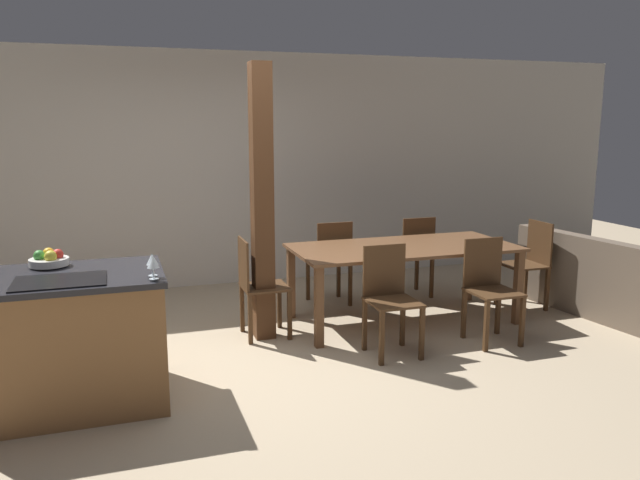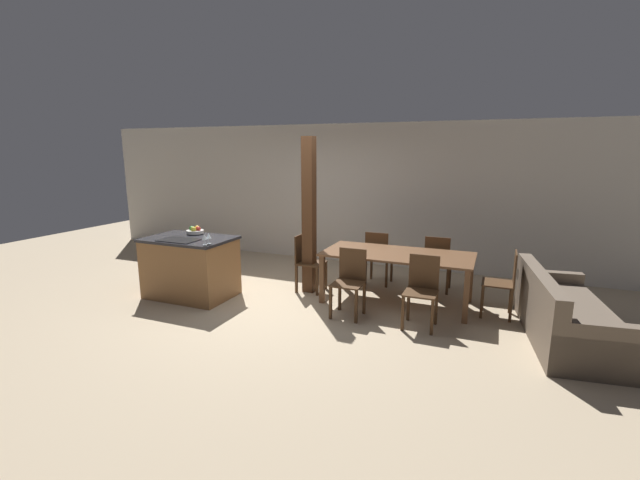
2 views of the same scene
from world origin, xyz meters
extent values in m
plane|color=tan|center=(0.00, 0.00, 0.00)|extent=(16.00, 16.00, 0.00)
cube|color=beige|center=(0.00, 2.69, 1.35)|extent=(11.20, 0.08, 2.70)
cube|color=olive|center=(-1.35, -0.24, 0.44)|extent=(1.25, 0.83, 0.87)
cube|color=#232328|center=(-1.35, -0.24, 0.89)|extent=(1.29, 0.87, 0.04)
cube|color=black|center=(-1.35, -0.43, 0.92)|extent=(0.56, 0.40, 0.01)
cylinder|color=silver|center=(-1.45, 0.04, 0.95)|extent=(0.26, 0.26, 0.05)
sphere|color=red|center=(-1.39, 0.04, 1.00)|extent=(0.08, 0.08, 0.08)
sphere|color=gold|center=(-1.45, 0.09, 1.00)|extent=(0.08, 0.08, 0.08)
sphere|color=#3D8E38|center=(-1.51, 0.03, 1.00)|extent=(0.08, 0.08, 0.08)
sphere|color=yellow|center=(-1.43, -0.02, 1.00)|extent=(0.08, 0.08, 0.08)
cylinder|color=silver|center=(-0.78, -0.60, 0.93)|extent=(0.06, 0.06, 0.00)
cylinder|color=silver|center=(-0.78, -0.60, 0.96)|extent=(0.01, 0.01, 0.07)
cone|color=silver|center=(-0.78, -0.60, 1.04)|extent=(0.08, 0.08, 0.07)
cylinder|color=silver|center=(-0.78, -0.50, 0.93)|extent=(0.06, 0.06, 0.00)
cylinder|color=silver|center=(-0.78, -0.50, 0.96)|extent=(0.01, 0.01, 0.07)
cone|color=silver|center=(-0.78, -0.50, 1.04)|extent=(0.08, 0.08, 0.07)
cube|color=brown|center=(1.61, 0.69, 0.73)|extent=(2.13, 1.00, 0.03)
cube|color=brown|center=(0.61, 0.26, 0.36)|extent=(0.07, 0.07, 0.71)
cube|color=brown|center=(2.61, 0.26, 0.36)|extent=(0.07, 0.07, 0.71)
cube|color=brown|center=(0.61, 1.13, 0.36)|extent=(0.07, 0.07, 0.71)
cube|color=brown|center=(2.61, 1.13, 0.36)|extent=(0.07, 0.07, 0.71)
cube|color=#472D19|center=(1.13, -0.11, 0.45)|extent=(0.40, 0.40, 0.02)
cube|color=#472D19|center=(1.13, 0.08, 0.68)|extent=(0.38, 0.02, 0.44)
cube|color=#472D19|center=(0.95, -0.28, 0.22)|extent=(0.04, 0.04, 0.44)
cube|color=#472D19|center=(1.31, -0.28, 0.22)|extent=(0.04, 0.04, 0.44)
cube|color=#472D19|center=(0.95, 0.07, 0.22)|extent=(0.04, 0.04, 0.44)
cube|color=#472D19|center=(1.31, 0.07, 0.22)|extent=(0.04, 0.04, 0.44)
cube|color=#472D19|center=(2.09, -0.11, 0.45)|extent=(0.40, 0.40, 0.02)
cube|color=#472D19|center=(2.09, 0.08, 0.68)|extent=(0.38, 0.02, 0.44)
cube|color=#472D19|center=(1.91, -0.28, 0.22)|extent=(0.04, 0.04, 0.44)
cube|color=#472D19|center=(2.26, -0.28, 0.22)|extent=(0.04, 0.04, 0.44)
cube|color=#472D19|center=(1.91, 0.07, 0.22)|extent=(0.04, 0.04, 0.44)
cube|color=#472D19|center=(2.26, 0.07, 0.22)|extent=(0.04, 0.04, 0.44)
cube|color=#472D19|center=(1.13, 1.49, 0.45)|extent=(0.40, 0.40, 0.02)
cube|color=#472D19|center=(1.13, 1.30, 0.68)|extent=(0.38, 0.02, 0.44)
cube|color=#472D19|center=(1.31, 1.67, 0.22)|extent=(0.04, 0.04, 0.44)
cube|color=#472D19|center=(0.95, 1.67, 0.22)|extent=(0.04, 0.04, 0.44)
cube|color=#472D19|center=(1.31, 1.32, 0.22)|extent=(0.04, 0.04, 0.44)
cube|color=#472D19|center=(0.95, 1.32, 0.22)|extent=(0.04, 0.04, 0.44)
cube|color=#472D19|center=(2.09, 1.49, 0.45)|extent=(0.40, 0.40, 0.02)
cube|color=#472D19|center=(2.09, 1.30, 0.68)|extent=(0.38, 0.02, 0.44)
cube|color=#472D19|center=(2.26, 1.67, 0.22)|extent=(0.04, 0.04, 0.44)
cube|color=#472D19|center=(1.91, 1.67, 0.22)|extent=(0.04, 0.04, 0.44)
cube|color=#472D19|center=(2.26, 1.32, 0.22)|extent=(0.04, 0.04, 0.44)
cube|color=#472D19|center=(1.91, 1.32, 0.22)|extent=(0.04, 0.04, 0.44)
cube|color=#472D19|center=(0.25, 0.69, 0.45)|extent=(0.40, 0.40, 0.02)
cube|color=#472D19|center=(0.06, 0.69, 0.68)|extent=(0.02, 0.38, 0.44)
cube|color=#472D19|center=(0.42, 0.52, 0.22)|extent=(0.04, 0.04, 0.44)
cube|color=#472D19|center=(0.42, 0.87, 0.22)|extent=(0.04, 0.04, 0.44)
cube|color=#472D19|center=(0.07, 0.52, 0.22)|extent=(0.04, 0.04, 0.44)
cube|color=#472D19|center=(0.07, 0.87, 0.22)|extent=(0.04, 0.04, 0.44)
cube|color=#472D19|center=(2.97, 0.69, 0.45)|extent=(0.40, 0.40, 0.02)
cube|color=#472D19|center=(3.16, 0.69, 0.68)|extent=(0.02, 0.38, 0.44)
cube|color=#472D19|center=(2.79, 0.87, 0.22)|extent=(0.04, 0.04, 0.44)
cube|color=#472D19|center=(2.79, 0.52, 0.22)|extent=(0.04, 0.04, 0.44)
cube|color=#472D19|center=(3.15, 0.87, 0.22)|extent=(0.04, 0.04, 0.44)
cube|color=#472D19|center=(3.15, 0.52, 0.22)|extent=(0.04, 0.04, 0.44)
cube|color=brown|center=(3.74, 0.19, 0.22)|extent=(1.06, 2.07, 0.44)
cube|color=brown|center=(3.42, 0.15, 0.62)|extent=(0.41, 1.99, 0.35)
cube|color=brown|center=(3.86, -0.72, 0.29)|extent=(0.82, 0.24, 0.58)
cube|color=brown|center=(3.62, 1.11, 0.29)|extent=(0.82, 0.24, 0.58)
cube|color=#4C2D19|center=(0.23, 0.66, 1.20)|extent=(0.18, 0.18, 2.40)
camera|label=1|loc=(-1.00, -4.58, 1.91)|focal=35.00mm
camera|label=2|loc=(2.88, -5.27, 2.19)|focal=24.00mm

